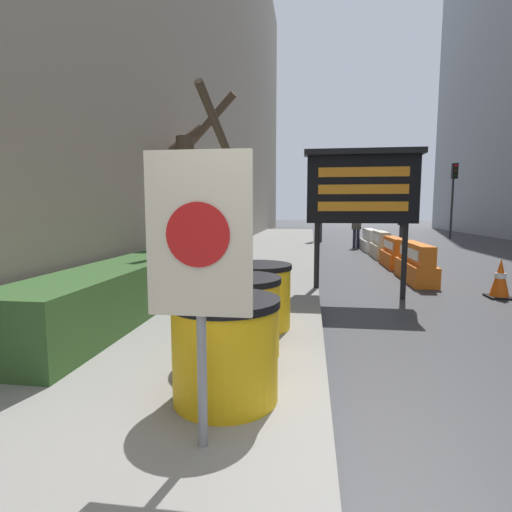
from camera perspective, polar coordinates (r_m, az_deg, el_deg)
The scene contains 18 objects.
ground_plane at distance 2.78m, azimuth 11.33°, elevation -29.54°, with size 120.00×120.00×0.00m, color #38383A.
sidewalk_left at distance 3.12m, azimuth -24.67°, elevation -23.93°, with size 3.36×56.00×0.16m.
hedge_strip at distance 5.90m, azimuth -18.48°, elevation -4.54°, with size 0.90×4.54×0.72m.
bare_tree at distance 8.65m, azimuth -9.64°, elevation 9.70°, with size 2.36×2.52×4.00m.
barrel_drum_foreground at distance 3.17m, azimuth -4.40°, elevation -13.08°, with size 0.85×0.85×0.80m.
barrel_drum_middle at distance 4.09m, azimuth -2.40°, elevation -8.53°, with size 0.85×0.85×0.80m.
barrel_drum_back at distance 5.00m, azimuth 0.24°, elevation -5.69°, with size 0.85×0.85×0.80m.
warning_sign at distance 2.38m, azimuth -8.10°, elevation 0.54°, with size 0.64×0.08×1.81m.
message_board at distance 7.57m, azimuth 14.91°, elevation 9.27°, with size 2.10×0.36×2.70m.
jersey_barrier_orange_near at distance 9.84m, azimuth 21.82°, elevation -1.12°, with size 0.51×2.05×0.88m.
jersey_barrier_orange_far at distance 12.14m, azimuth 19.12°, elevation 0.31°, with size 0.53×1.65×0.84m.
jersey_barrier_cream at distance 14.29m, azimuth 17.40°, elevation 1.37°, with size 0.54×1.64×0.89m.
jersey_barrier_white at distance 16.61m, azimuth 16.04°, elevation 2.05°, with size 0.63×2.08×0.85m.
traffic_cone_near at distance 8.66m, azimuth 31.51°, elevation -2.80°, with size 0.41×0.41×0.74m.
traffic_light_near_curb at distance 20.12m, azimuth 9.39°, elevation 10.79°, with size 0.28×0.45×4.31m.
traffic_light_far_side at distance 24.95m, azimuth 26.39°, elevation 9.13°, with size 0.28×0.45×4.15m.
pedestrian_worker at distance 20.41m, azimuth 20.28°, elevation 4.72°, with size 0.54×0.55×1.84m.
pedestrian_passerby at distance 17.46m, azimuth 14.17°, elevation 4.29°, with size 0.43×0.50×1.65m.
Camera 1 is at (-0.18, -2.24, 1.64)m, focal length 28.00 mm.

